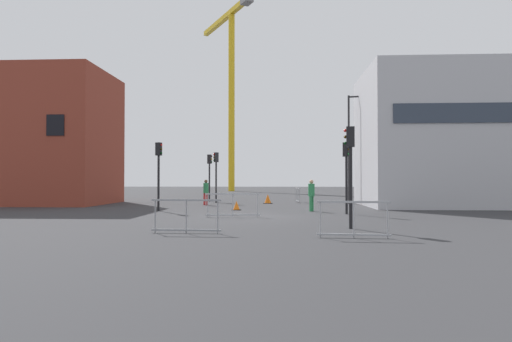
{
  "coord_description": "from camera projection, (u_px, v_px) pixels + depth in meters",
  "views": [
    {
      "loc": [
        1.45,
        -20.05,
        1.71
      ],
      "look_at": [
        0.0,
        7.66,
        2.24
      ],
      "focal_mm": 30.65,
      "sensor_mm": 36.0,
      "label": 1
    }
  ],
  "objects": [
    {
      "name": "construction_crane",
      "position": [
        231.0,
        73.0,
        63.33
      ],
      "size": [
        9.13,
        14.84,
        26.5
      ],
      "color": "gold",
      "rests_on": "ground"
    },
    {
      "name": "safety_barrier_front",
      "position": [
        298.0,
        195.0,
        32.19
      ],
      "size": [
        0.25,
        2.2,
        1.08
      ],
      "color": "gray",
      "rests_on": "ground"
    },
    {
      "name": "streetlamp_tall",
      "position": [
        352.0,
        140.0,
        30.26
      ],
      "size": [
        1.95,
        0.52,
        7.54
      ],
      "color": "#232326",
      "rests_on": "ground"
    },
    {
      "name": "traffic_light_near",
      "position": [
        216.0,
        169.0,
        31.72
      ],
      "size": [
        0.38,
        0.36,
        3.66
      ],
      "color": "#232326",
      "rests_on": "ground"
    },
    {
      "name": "pedestrian_walking",
      "position": [
        311.0,
        193.0,
        23.3
      ],
      "size": [
        0.34,
        0.34,
        1.69
      ],
      "color": "#2D844C",
      "rests_on": "ground"
    },
    {
      "name": "safety_barrier_right_run",
      "position": [
        233.0,
        205.0,
        19.7
      ],
      "size": [
        2.48,
        0.29,
        1.08
      ],
      "color": "#9EA0A5",
      "rests_on": "ground"
    },
    {
      "name": "traffic_cone_on_verge",
      "position": [
        268.0,
        199.0,
        30.83
      ],
      "size": [
        0.65,
        0.65,
        0.66
      ],
      "color": "black",
      "rests_on": "ground"
    },
    {
      "name": "safety_barrier_left_run",
      "position": [
        186.0,
        216.0,
        13.8
      ],
      "size": [
        2.24,
        0.13,
        1.08
      ],
      "color": "gray",
      "rests_on": "ground"
    },
    {
      "name": "traffic_light_island",
      "position": [
        210.0,
        170.0,
        33.53
      ],
      "size": [
        0.39,
        0.29,
        3.61
      ],
      "color": "#232326",
      "rests_on": "ground"
    },
    {
      "name": "traffic_light_corner",
      "position": [
        347.0,
        165.0,
        21.42
      ],
      "size": [
        0.36,
        0.38,
        3.53
      ],
      "color": "black",
      "rests_on": "ground"
    },
    {
      "name": "traffic_light_far",
      "position": [
        159.0,
        165.0,
        23.54
      ],
      "size": [
        0.39,
        0.33,
        3.69
      ],
      "color": "black",
      "rests_on": "ground"
    },
    {
      "name": "safety_barrier_mid_span",
      "position": [
        354.0,
        219.0,
        12.67
      ],
      "size": [
        2.13,
        0.18,
        1.08
      ],
      "color": "#9EA0A5",
      "rests_on": "ground"
    },
    {
      "name": "brick_building",
      "position": [
        41.0,
        138.0,
        30.21
      ],
      "size": [
        9.29,
        6.85,
        9.08
      ],
      "color": "brown",
      "rests_on": "ground"
    },
    {
      "name": "ground",
      "position": [
        247.0,
        216.0,
        20.06
      ],
      "size": [
        160.0,
        160.0,
        0.0
      ],
      "primitive_type": "plane",
      "color": "#333335"
    },
    {
      "name": "office_block",
      "position": [
        448.0,
        138.0,
        27.96
      ],
      "size": [
        10.61,
        7.84,
        8.66
      ],
      "color": "#B7B7BC",
      "rests_on": "ground"
    },
    {
      "name": "pedestrian_waiting",
      "position": [
        206.0,
        190.0,
        28.8
      ],
      "size": [
        0.34,
        0.34,
        1.69
      ],
      "color": "red",
      "rests_on": "ground"
    },
    {
      "name": "traffic_cone_orange",
      "position": [
        236.0,
        206.0,
        24.24
      ],
      "size": [
        0.49,
        0.49,
        0.5
      ],
      "color": "black",
      "rests_on": "ground"
    },
    {
      "name": "traffic_light_verge",
      "position": [
        350.0,
        159.0,
        15.1
      ],
      "size": [
        0.38,
        0.28,
        3.53
      ],
      "color": "black",
      "rests_on": "ground"
    }
  ]
}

